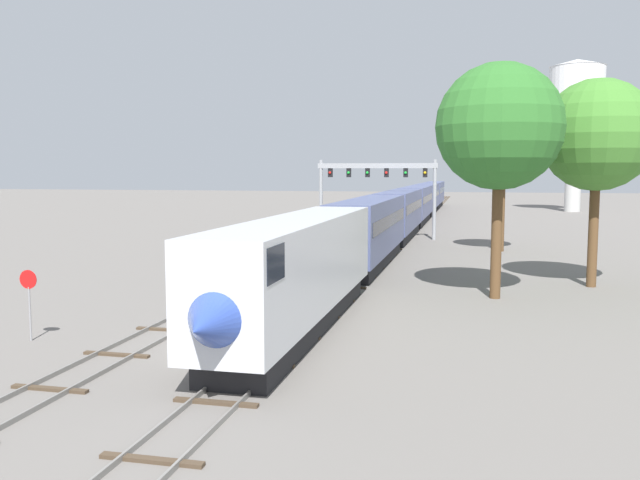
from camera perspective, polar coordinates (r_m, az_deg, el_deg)
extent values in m
plane|color=slate|center=(26.33, -8.09, -9.09)|extent=(400.00, 400.00, 0.00)
cube|color=slate|center=(84.36, 7.50, 1.28)|extent=(0.07, 200.00, 0.16)
cube|color=slate|center=(84.24, 8.48, 1.26)|extent=(0.07, 200.00, 0.16)
cube|color=#473828|center=(16.89, -14.20, -17.78)|extent=(2.60, 0.24, 0.10)
cube|color=#473828|center=(20.28, -8.91, -13.57)|extent=(2.60, 0.24, 0.10)
cube|color=#473828|center=(23.85, -5.28, -10.53)|extent=(2.60, 0.24, 0.10)
cube|color=#473828|center=(27.55, -2.65, -8.26)|extent=(2.60, 0.24, 0.10)
cube|color=#473828|center=(31.31, -0.68, -6.52)|extent=(2.60, 0.24, 0.10)
cube|color=#473828|center=(35.13, 0.86, -5.16)|extent=(2.60, 0.24, 0.10)
cube|color=#473828|center=(38.99, 2.10, -4.06)|extent=(2.60, 0.24, 0.10)
cube|color=#473828|center=(42.87, 3.10, -3.15)|extent=(2.60, 0.24, 0.10)
cube|color=#473828|center=(46.77, 3.94, -2.40)|extent=(2.60, 0.24, 0.10)
cube|color=#473828|center=(50.69, 4.65, -1.76)|extent=(2.60, 0.24, 0.10)
cube|color=#473828|center=(54.62, 5.26, -1.21)|extent=(2.60, 0.24, 0.10)
cube|color=#473828|center=(58.56, 5.78, -0.74)|extent=(2.60, 0.24, 0.10)
cube|color=#473828|center=(62.50, 6.24, -0.33)|extent=(2.60, 0.24, 0.10)
cube|color=#473828|center=(66.46, 6.64, 0.04)|extent=(2.60, 0.24, 0.10)
cube|color=#473828|center=(70.41, 7.00, 0.36)|extent=(2.60, 0.24, 0.10)
cube|color=#473828|center=(74.38, 7.32, 0.65)|extent=(2.60, 0.24, 0.10)
cube|color=#473828|center=(78.34, 7.61, 0.91)|extent=(2.60, 0.24, 0.10)
cube|color=#473828|center=(82.31, 7.87, 1.15)|extent=(2.60, 0.24, 0.10)
cube|color=#473828|center=(86.29, 8.10, 1.36)|extent=(2.60, 0.24, 0.10)
cube|color=#473828|center=(90.26, 8.32, 1.55)|extent=(2.60, 0.24, 0.10)
cube|color=#473828|center=(94.24, 8.52, 1.73)|extent=(2.60, 0.24, 0.10)
cube|color=#473828|center=(98.22, 8.70, 1.89)|extent=(2.60, 0.24, 0.10)
cube|color=#473828|center=(102.20, 8.87, 2.04)|extent=(2.60, 0.24, 0.10)
cube|color=#473828|center=(106.18, 9.02, 2.18)|extent=(2.60, 0.24, 0.10)
cube|color=#473828|center=(110.16, 9.16, 2.31)|extent=(2.60, 0.24, 0.10)
cube|color=#473828|center=(114.15, 9.30, 2.43)|extent=(2.60, 0.24, 0.10)
cube|color=#473828|center=(118.13, 9.42, 2.55)|extent=(2.60, 0.24, 0.10)
cube|color=#473828|center=(122.12, 9.54, 2.65)|extent=(2.60, 0.24, 0.10)
cube|color=#473828|center=(126.11, 9.65, 2.75)|extent=(2.60, 0.24, 0.10)
cube|color=#473828|center=(130.10, 9.75, 2.84)|extent=(2.60, 0.24, 0.10)
cube|color=#473828|center=(134.08, 9.85, 2.93)|extent=(2.60, 0.24, 0.10)
cube|color=#473828|center=(138.07, 9.94, 3.01)|extent=(2.60, 0.24, 0.10)
cube|color=#473828|center=(142.06, 10.02, 3.09)|extent=(2.60, 0.24, 0.10)
cube|color=#473828|center=(146.05, 10.10, 3.16)|extent=(2.60, 0.24, 0.10)
cube|color=#473828|center=(150.05, 10.18, 3.23)|extent=(2.60, 0.24, 0.10)
cube|color=#473828|center=(154.04, 10.25, 3.29)|extent=(2.60, 0.24, 0.10)
cube|color=#473828|center=(158.03, 10.32, 3.36)|extent=(2.60, 0.24, 0.10)
cube|color=#473828|center=(162.02, 10.39, 3.41)|extent=(2.60, 0.24, 0.10)
cube|color=#473828|center=(166.01, 10.45, 3.47)|extent=(2.60, 0.24, 0.10)
cube|color=#473828|center=(170.01, 10.51, 3.52)|extent=(2.60, 0.24, 0.10)
cube|color=#473828|center=(174.00, 10.57, 3.58)|extent=(2.60, 0.24, 0.10)
cube|color=#473828|center=(177.99, 10.62, 3.62)|extent=(2.60, 0.24, 0.10)
cube|color=#473828|center=(181.99, 10.67, 3.67)|extent=(2.60, 0.24, 0.10)
cube|color=slate|center=(65.46, 1.03, 0.01)|extent=(0.07, 160.00, 0.16)
cube|color=slate|center=(65.18, 2.27, -0.01)|extent=(0.07, 160.00, 0.16)
cube|color=#473828|center=(22.82, -22.12, -11.71)|extent=(2.60, 0.24, 0.10)
cube|color=#473828|center=(26.05, -17.01, -9.35)|extent=(2.60, 0.24, 0.10)
cube|color=#473828|center=(29.46, -13.10, -7.47)|extent=(2.60, 0.24, 0.10)
cube|color=#473828|center=(33.01, -10.05, -5.97)|extent=(2.60, 0.24, 0.10)
cube|color=#473828|center=(36.66, -7.60, -4.74)|extent=(2.60, 0.24, 0.10)
cube|color=#473828|center=(40.37, -5.61, -3.74)|extent=(2.60, 0.24, 0.10)
cube|color=#473828|center=(44.13, -3.96, -2.90)|extent=(2.60, 0.24, 0.10)
cube|color=#473828|center=(47.93, -2.57, -2.19)|extent=(2.60, 0.24, 0.10)
cube|color=#473828|center=(51.76, -1.39, -1.58)|extent=(2.60, 0.24, 0.10)
cube|color=#473828|center=(55.61, -0.37, -1.06)|extent=(2.60, 0.24, 0.10)
cube|color=#473828|center=(59.48, 0.52, -0.61)|extent=(2.60, 0.24, 0.10)
cube|color=#473828|center=(63.37, 1.29, -0.21)|extent=(2.60, 0.24, 0.10)
cube|color=#473828|center=(67.27, 1.98, 0.15)|extent=(2.60, 0.24, 0.10)
cube|color=#473828|center=(71.19, 2.59, 0.46)|extent=(2.60, 0.24, 0.10)
cube|color=#473828|center=(75.11, 3.14, 0.74)|extent=(2.60, 0.24, 0.10)
cube|color=#473828|center=(79.04, 3.63, 0.99)|extent=(2.60, 0.24, 0.10)
cube|color=#473828|center=(82.98, 4.08, 1.22)|extent=(2.60, 0.24, 0.10)
cube|color=#473828|center=(86.92, 4.49, 1.43)|extent=(2.60, 0.24, 0.10)
cube|color=#473828|center=(90.87, 4.86, 1.62)|extent=(2.60, 0.24, 0.10)
cube|color=#473828|center=(94.82, 5.20, 1.80)|extent=(2.60, 0.24, 0.10)
cube|color=#473828|center=(98.77, 5.51, 1.96)|extent=(2.60, 0.24, 0.10)
cube|color=#473828|center=(102.73, 5.80, 2.10)|extent=(2.60, 0.24, 0.10)
cube|color=#473828|center=(106.69, 6.07, 2.24)|extent=(2.60, 0.24, 0.10)
cube|color=#473828|center=(110.66, 6.32, 2.37)|extent=(2.60, 0.24, 0.10)
cube|color=#473828|center=(114.63, 6.55, 2.49)|extent=(2.60, 0.24, 0.10)
cube|color=#473828|center=(118.60, 6.77, 2.60)|extent=(2.60, 0.24, 0.10)
cube|color=#473828|center=(122.57, 6.97, 2.70)|extent=(2.60, 0.24, 0.10)
cube|color=#473828|center=(126.54, 7.16, 2.80)|extent=(2.60, 0.24, 0.10)
cube|color=#473828|center=(130.52, 7.34, 2.89)|extent=(2.60, 0.24, 0.10)
cube|color=#473828|center=(134.49, 7.50, 2.97)|extent=(2.60, 0.24, 0.10)
cube|color=#473828|center=(138.47, 7.66, 3.05)|extent=(2.60, 0.24, 0.10)
cube|color=#473828|center=(142.45, 7.81, 3.13)|extent=(2.60, 0.24, 0.10)
cube|color=silver|center=(28.49, -1.83, -1.94)|extent=(3.00, 19.14, 3.80)
cone|color=#2D479E|center=(19.42, -9.24, -6.92)|extent=(2.88, 2.60, 2.88)
cube|color=black|center=(20.43, -7.84, -1.88)|extent=(3.04, 1.80, 1.10)
cube|color=black|center=(28.92, -1.82, -6.66)|extent=(2.52, 17.23, 1.00)
cube|color=#4C5684|center=(48.14, 4.28, 1.25)|extent=(3.00, 19.14, 3.80)
cube|color=black|center=(48.11, 4.29, 1.72)|extent=(3.04, 17.61, 0.90)
cube|color=black|center=(48.39, 4.26, -1.58)|extent=(2.52, 17.23, 1.00)
cube|color=#4C5684|center=(68.07, 6.84, 2.58)|extent=(3.00, 19.14, 3.80)
cube|color=black|center=(68.05, 6.85, 2.92)|extent=(3.04, 17.61, 0.90)
cube|color=black|center=(68.25, 6.82, 0.57)|extent=(2.52, 17.23, 1.00)
cube|color=#4C5684|center=(88.11, 8.24, 3.31)|extent=(3.00, 19.14, 3.80)
cube|color=black|center=(88.09, 8.25, 3.57)|extent=(3.04, 17.61, 0.90)
cube|color=black|center=(88.24, 8.22, 1.75)|extent=(2.52, 17.23, 1.00)
cube|color=#4C5684|center=(108.18, 9.12, 3.76)|extent=(3.00, 19.14, 3.80)
cube|color=black|center=(108.17, 9.13, 3.97)|extent=(3.04, 17.61, 0.90)
cube|color=black|center=(108.29, 9.10, 2.49)|extent=(2.52, 17.23, 1.00)
cube|color=#4C5684|center=(128.27, 9.73, 4.07)|extent=(3.00, 19.14, 3.80)
cube|color=black|center=(128.26, 9.73, 4.25)|extent=(3.04, 17.61, 0.90)
cube|color=black|center=(128.37, 9.71, 3.00)|extent=(2.52, 17.23, 1.00)
cylinder|color=#999BA0|center=(68.46, 0.09, 3.54)|extent=(0.36, 0.36, 7.94)
cylinder|color=#999BA0|center=(66.86, 9.76, 3.40)|extent=(0.36, 0.36, 7.94)
cube|color=#999BA0|center=(67.36, 4.89, 6.35)|extent=(12.10, 0.36, 0.50)
cube|color=black|center=(68.25, 0.89, 5.77)|extent=(0.44, 0.32, 0.90)
sphere|color=red|center=(68.06, 0.85, 5.77)|extent=(0.28, 0.28, 0.28)
cube|color=black|center=(67.87, 2.48, 5.77)|extent=(0.44, 0.32, 0.90)
sphere|color=green|center=(67.69, 2.45, 5.77)|extent=(0.28, 0.28, 0.28)
cube|color=black|center=(67.55, 4.09, 5.76)|extent=(0.44, 0.32, 0.90)
sphere|color=green|center=(67.36, 4.06, 5.76)|extent=(0.28, 0.28, 0.28)
cube|color=black|center=(67.28, 5.71, 5.74)|extent=(0.44, 0.32, 0.90)
sphere|color=red|center=(67.09, 5.69, 5.74)|extent=(0.28, 0.28, 0.28)
cube|color=black|center=(67.07, 7.34, 5.73)|extent=(0.44, 0.32, 0.90)
sphere|color=green|center=(66.88, 7.32, 5.72)|extent=(0.28, 0.28, 0.28)
cube|color=black|center=(66.91, 8.98, 5.70)|extent=(0.44, 0.32, 0.90)
sphere|color=yellow|center=(66.72, 8.97, 5.70)|extent=(0.28, 0.28, 0.28)
cylinder|color=beige|center=(120.44, 20.90, 6.78)|extent=(2.60, 2.60, 18.89)
cylinder|color=white|center=(121.31, 21.12, 12.46)|extent=(8.88, 8.88, 5.17)
cone|color=white|center=(121.73, 21.17, 13.95)|extent=(9.05, 9.05, 1.20)
cylinder|color=gray|center=(29.25, -23.55, -5.81)|extent=(0.08, 0.08, 2.20)
cylinder|color=red|center=(28.99, -23.69, -3.10)|extent=(0.76, 0.03, 0.76)
cylinder|color=brown|center=(36.64, 14.86, 0.39)|extent=(0.56, 0.56, 6.79)
sphere|color=#2D6B28|center=(36.56, 15.10, 9.37)|extent=(6.67, 6.67, 6.67)
cylinder|color=brown|center=(42.15, 22.33, 0.72)|extent=(0.56, 0.56, 6.61)
sphere|color=#427F2D|center=(42.06, 22.63, 8.30)|extent=(6.48, 6.48, 6.48)
cylinder|color=brown|center=(58.61, 15.25, 2.27)|extent=(0.56, 0.56, 6.58)
sphere|color=#427F2D|center=(58.53, 15.39, 7.33)|extent=(5.37, 5.37, 5.37)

